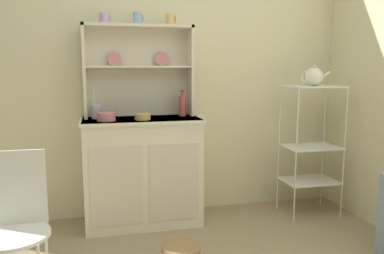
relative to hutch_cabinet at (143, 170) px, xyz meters
The scene contains 13 objects.
wall_back 0.87m from the hutch_cabinet, 52.37° to the left, with size 3.84×0.05×2.50m, color beige.
hutch_cabinet is the anchor object (origin of this frame).
hutch_shelf_unit 0.86m from the hutch_cabinet, 90.00° to the left, with size 0.88×0.18×0.74m.
bakers_rack 1.45m from the hutch_cabinet, ahead, with size 0.46×0.33×1.11m.
wire_chair 1.30m from the hutch_cabinet, 126.09° to the right, with size 0.36×0.36×0.85m.
cup_lilac_0 1.23m from the hutch_cabinet, 154.82° to the left, with size 0.09×0.08×0.08m.
cup_sky_1 1.21m from the hutch_cabinet, 91.95° to the left, with size 0.08×0.07×0.09m.
cup_gold_2 1.24m from the hutch_cabinet, 25.28° to the left, with size 0.08×0.07×0.09m.
bowl_mixing_large 0.53m from the hutch_cabinet, 165.03° to the right, with size 0.14×0.14×0.06m, color #D17A84.
bowl_floral_medium 0.45m from the hutch_cabinet, 90.00° to the right, with size 0.12×0.12×0.05m, color #DBB760.
jam_bottle 0.62m from the hutch_cabinet, 13.96° to the left, with size 0.06×0.06×0.21m.
utensil_jar 0.60m from the hutch_cabinet, 167.44° to the left, with size 0.08×0.08×0.24m.
porcelain_teapot 1.61m from the hutch_cabinet, ahead, with size 0.24×0.15×0.17m.
Camera 1 is at (-0.53, -1.71, 1.27)m, focal length 36.73 mm.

